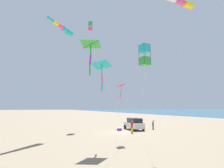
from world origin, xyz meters
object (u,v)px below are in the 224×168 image
at_px(parked_car, 134,124).
at_px(kite_delta_striped_overhead, 91,45).
at_px(kite_delta_teal_far_right, 121,86).
at_px(cooler_box, 119,129).
at_px(kite_windsock_long_streamer_right, 64,29).
at_px(person_child_green_jacket, 153,124).
at_px(kite_windsock_rainbow_low_near, 180,2).
at_px(kite_box_small_distant, 90,26).
at_px(person_adult_flyer, 132,126).
at_px(kite_box_green_low_center, 145,55).
at_px(kite_delta_long_streamer_left, 101,65).

relative_size(parked_car, kite_delta_striped_overhead, 0.39).
height_order(kite_delta_teal_far_right, kite_delta_striped_overhead, kite_delta_striped_overhead).
bearing_deg(cooler_box, kite_windsock_long_streamer_right, 2.27).
bearing_deg(person_child_green_jacket, kite_windsock_rainbow_low_near, 72.25).
bearing_deg(kite_box_small_distant, person_child_green_jacket, 127.93).
relative_size(cooler_box, person_adult_flyer, 0.36).
xyz_separation_m(kite_windsock_rainbow_low_near, kite_delta_striped_overhead, (11.70, 5.17, -8.15)).
distance_m(person_adult_flyer, kite_windsock_rainbow_low_near, 16.60).
distance_m(kite_delta_teal_far_right, kite_box_green_low_center, 5.97).
relative_size(parked_car, person_child_green_jacket, 3.00).
bearing_deg(person_adult_flyer, kite_box_small_distant, -77.69).
relative_size(cooler_box, kite_windsock_long_streamer_right, 0.04).
relative_size(kite_windsock_rainbow_low_near, kite_windsock_long_streamer_right, 1.01).
bearing_deg(kite_delta_long_streamer_left, parked_car, -132.05).
bearing_deg(kite_windsock_rainbow_low_near, person_adult_flyer, -78.46).
xyz_separation_m(person_adult_flyer, kite_windsock_long_streamer_right, (9.39, -2.76, 13.81)).
xyz_separation_m(kite_delta_teal_far_right, kite_box_small_distant, (-1.24, -17.29, 14.44)).
bearing_deg(person_child_green_jacket, cooler_box, -7.82).
xyz_separation_m(cooler_box, person_adult_flyer, (-0.50, 3.12, 0.74)).
height_order(kite_box_green_low_center, kite_windsock_long_streamer_right, kite_windsock_long_streamer_right).
distance_m(person_child_green_jacket, kite_delta_long_streamer_left, 16.76).
height_order(cooler_box, kite_delta_striped_overhead, kite_delta_striped_overhead).
relative_size(cooler_box, kite_delta_teal_far_right, 0.08).
bearing_deg(kite_delta_teal_far_right, parked_car, -127.20).
height_order(kite_delta_teal_far_right, kite_box_green_low_center, kite_box_green_low_center).
distance_m(kite_delta_striped_overhead, kite_delta_long_streamer_left, 7.22).
bearing_deg(kite_delta_long_streamer_left, person_adult_flyer, -135.18).
relative_size(kite_delta_teal_far_right, kite_box_green_low_center, 0.90).
height_order(parked_car, kite_windsock_long_streamer_right, kite_windsock_long_streamer_right).
xyz_separation_m(kite_delta_teal_far_right, kite_delta_striped_overhead, (6.02, 8.74, 1.08)).
relative_size(person_child_green_jacket, kite_delta_striped_overhead, 0.13).
xyz_separation_m(kite_windsock_rainbow_low_near, kite_windsock_long_streamer_right, (11.10, -11.18, -0.40)).
relative_size(person_adult_flyer, kite_delta_striped_overhead, 0.15).
distance_m(cooler_box, kite_box_small_distant, 22.32).
relative_size(cooler_box, kite_windsock_rainbow_low_near, 0.04).
distance_m(parked_car, kite_delta_teal_far_right, 11.17).
height_order(person_adult_flyer, kite_delta_striped_overhead, kite_delta_striped_overhead).
height_order(person_child_green_jacket, kite_delta_striped_overhead, kite_delta_striped_overhead).
height_order(kite_windsock_rainbow_low_near, kite_box_small_distant, kite_box_small_distant).
height_order(person_adult_flyer, kite_windsock_long_streamer_right, kite_windsock_long_streamer_right).
xyz_separation_m(kite_windsock_rainbow_low_near, kite_delta_long_streamer_left, (8.76, -1.41, -7.66)).
bearing_deg(kite_windsock_long_streamer_right, person_child_green_jacket, 178.32).
bearing_deg(kite_box_small_distant, kite_delta_teal_far_right, 85.88).
distance_m(kite_delta_teal_far_right, kite_windsock_long_streamer_right, 12.86).
height_order(person_child_green_jacket, kite_box_small_distant, kite_box_small_distant).
bearing_deg(cooler_box, kite_delta_teal_far_right, 66.48).
height_order(person_child_green_jacket, kite_delta_teal_far_right, kite_delta_teal_far_right).
distance_m(cooler_box, person_child_green_jacket, 5.74).
bearing_deg(kite_windsock_rainbow_low_near, parked_car, -91.83).
xyz_separation_m(person_adult_flyer, kite_windsock_rainbow_low_near, (-1.72, 8.41, 14.21)).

